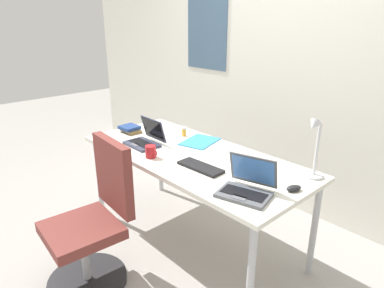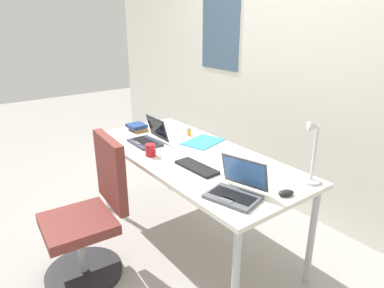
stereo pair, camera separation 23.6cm
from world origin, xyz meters
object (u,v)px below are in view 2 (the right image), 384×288
Objects in this scene: laptop_center at (236,189)px; cell_phone at (258,168)px; paper_folder_front_left at (203,142)px; desk_lamp at (311,153)px; book_stack at (137,127)px; office_chair at (90,222)px; pill_bottle at (189,131)px; computer_mouse at (286,193)px; coffee_mug at (151,150)px; laptop_back_right at (149,138)px; external_keyboard at (197,167)px.

cell_phone is (-0.18, 0.38, -0.04)m from laptop_center.
desk_lamp is at bearing 3.10° from paper_folder_front_left.
book_stack is 0.66m from paper_folder_front_left.
paper_folder_front_left is 1.05m from office_chair.
paper_folder_front_left is (-0.80, 0.40, -0.04)m from laptop_center.
office_chair reaches higher than pill_bottle.
computer_mouse is at bearing 3.51° from book_stack.
paper_folder_front_left is 0.48m from coffee_mug.
laptop_back_right reaches higher than book_stack.
office_chair is at bearing -85.14° from coffee_mug.
pill_bottle is 0.20m from paper_folder_front_left.
external_keyboard is 0.34× the size of office_chair.
laptop_back_right reaches higher than coffee_mug.
paper_folder_front_left is at bearing -169.40° from computer_mouse.
office_chair is at bearing -76.65° from pill_bottle.
pill_bottle is at bearing 103.35° from office_chair.
book_stack reaches higher than external_keyboard.
laptop_center is 3.59× the size of computer_mouse.
laptop_center is at bearing -107.85° from desk_lamp.
coffee_mug reaches higher than paper_folder_front_left.
laptop_center is at bearing -104.90° from computer_mouse.
pill_bottle is 0.49m from book_stack.
laptop_back_right is 0.80× the size of laptop_center.
desk_lamp is 4.17× the size of computer_mouse.
pill_bottle is (-1.15, -0.04, -0.16)m from desk_lamp.
computer_mouse is (1.22, 0.18, -0.02)m from laptop_back_right.
pill_bottle is at bearing 157.71° from laptop_center.
laptop_center reaches higher than book_stack.
coffee_mug reaches higher than pill_bottle.
external_keyboard is 3.44× the size of computer_mouse.
desk_lamp is 1.28m from laptop_back_right.
coffee_mug is (-0.97, -0.31, 0.03)m from computer_mouse.
desk_lamp is 1.59m from book_stack.
pill_bottle is at bearing 178.00° from paper_folder_front_left.
computer_mouse reaches higher than cell_phone.
paper_folder_front_left is at bearing -176.90° from desk_lamp.
laptop_back_right is 0.44m from paper_folder_front_left.
computer_mouse is 1.22× the size of pill_bottle.
pill_bottle is 0.70× the size of coffee_mug.
laptop_center is (-0.15, -0.46, -0.15)m from desk_lamp.
paper_folder_front_left is at bearing -2.00° from pill_bottle.
desk_lamp is at bearing -20.54° from cell_phone.
desk_lamp is at bearing 48.88° from office_chair.
cell_phone is at bearing 11.31° from book_stack.
computer_mouse is at bearing 17.55° from coffee_mug.
pill_bottle is at bearing -168.02° from computer_mouse.
office_chair reaches higher than cell_phone.
laptop_back_right is 0.80m from office_chair.
laptop_center is at bearing -2.70° from laptop_back_right.
coffee_mug is at bearing -68.37° from pill_bottle.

